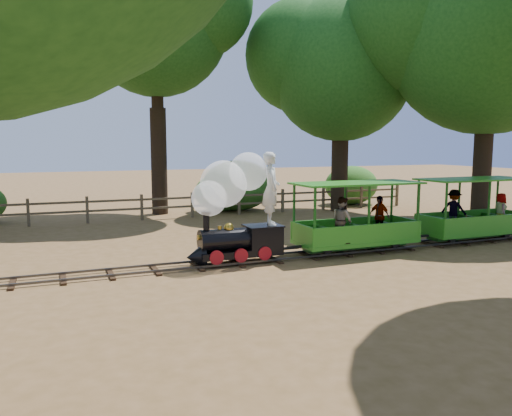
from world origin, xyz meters
name	(u,v)px	position (x,y,z in m)	size (l,w,h in m)	color
ground	(308,257)	(0.00, 0.00, 0.00)	(90.00, 90.00, 0.00)	olive
track	(308,254)	(0.00, 0.00, 0.07)	(22.00, 1.00, 0.10)	#3F3D3A
locomotive	(235,199)	(-2.01, 0.06, 1.59)	(2.47, 1.14, 2.79)	black
carriage_front	(356,224)	(1.42, -0.05, 0.77)	(3.48, 1.42, 1.81)	#2C891E
carriage_rear	(471,216)	(5.57, 0.05, 0.78)	(3.48, 1.46, 1.81)	#2C891E
oak_nc	(154,15)	(-2.03, 9.58, 8.09)	(7.45, 6.56, 10.78)	#2D2116
oak_ne	(340,62)	(5.47, 7.58, 6.40)	(7.66, 6.74, 9.16)	#2D2116
oak_e	(488,19)	(8.96, 3.10, 7.48)	(9.54, 8.40, 10.90)	#2D2116
fence	(216,202)	(0.00, 8.00, 0.58)	(18.10, 0.10, 1.00)	brown
shrub_mid_w	(238,185)	(1.42, 9.30, 1.11)	(3.20, 2.46, 2.22)	#2D6B1E
shrub_mid_e	(221,192)	(0.65, 9.30, 0.83)	(2.38, 1.83, 1.65)	#2D6B1E
shrub_east	(351,185)	(7.28, 9.30, 0.94)	(2.71, 2.09, 1.88)	#2D6B1E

